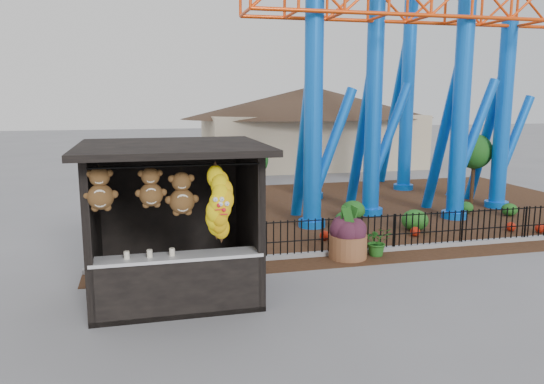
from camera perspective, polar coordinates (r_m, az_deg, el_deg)
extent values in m
plane|color=slate|center=(10.75, 6.67, -11.75)|extent=(120.00, 120.00, 0.00)
cube|color=#331E11|center=(19.31, 9.52, -1.89)|extent=(18.00, 12.00, 0.02)
cube|color=gray|center=(14.98, 17.12, -5.53)|extent=(18.00, 0.18, 0.12)
cube|color=black|center=(11.25, -10.30, -10.55)|extent=(3.20, 2.60, 0.10)
cube|color=black|center=(12.04, -10.90, -2.00)|extent=(3.20, 0.12, 3.00)
cube|color=black|center=(10.86, -18.69, -3.69)|extent=(0.12, 2.60, 3.00)
cube|color=black|center=(11.01, -2.51, -2.95)|extent=(0.12, 2.60, 3.00)
cube|color=black|center=(10.33, -10.74, 4.77)|extent=(3.50, 3.40, 0.12)
cube|color=black|center=(9.67, -19.22, -5.39)|extent=(0.14, 0.14, 3.00)
cube|color=black|center=(9.84, -1.15, -4.54)|extent=(0.14, 0.14, 3.00)
cube|color=black|center=(10.09, -10.00, -9.97)|extent=(3.00, 0.50, 1.10)
cube|color=silver|center=(9.91, -10.10, -6.88)|extent=(3.10, 0.55, 0.06)
cylinder|color=black|center=(9.16, -10.27, 2.79)|extent=(2.90, 0.04, 0.04)
cylinder|color=blue|center=(16.14, 4.47, 8.37)|extent=(0.56, 0.56, 7.00)
cylinder|color=blue|center=(16.59, 4.30, -3.37)|extent=(0.84, 0.84, 0.24)
cylinder|color=blue|center=(18.17, 10.86, 8.90)|extent=(0.56, 0.56, 7.30)
cylinder|color=blue|center=(18.58, 10.50, -2.05)|extent=(0.84, 0.84, 0.24)
cylinder|color=blue|center=(18.33, 19.68, 8.81)|extent=(0.56, 0.56, 7.50)
cylinder|color=blue|center=(18.73, 19.01, -2.34)|extent=(0.84, 0.84, 0.24)
cylinder|color=blue|center=(20.76, 23.59, 7.41)|extent=(0.56, 0.56, 6.60)
cylinder|color=blue|center=(21.11, 22.98, -1.23)|extent=(0.84, 0.84, 0.24)
cylinder|color=blue|center=(20.89, 4.56, 12.21)|extent=(0.56, 0.56, 9.50)
cylinder|color=blue|center=(21.23, 4.38, -0.38)|extent=(0.84, 0.84, 0.24)
cylinder|color=blue|center=(23.61, 14.48, 12.90)|extent=(0.56, 0.56, 10.50)
cylinder|color=blue|center=(23.89, 13.93, 0.53)|extent=(0.84, 0.84, 0.24)
cylinder|color=blue|center=(17.04, 3.47, 5.53)|extent=(0.36, 2.21, 5.85)
cylinder|color=blue|center=(16.72, 6.38, 4.80)|extent=(1.62, 0.32, 3.73)
cylinder|color=blue|center=(19.03, 9.64, 6.23)|extent=(0.36, 2.29, 6.10)
cylinder|color=blue|center=(18.79, 12.32, 5.54)|extent=(1.67, 0.32, 3.88)
cylinder|color=blue|center=(19.12, 18.02, 6.13)|extent=(0.36, 2.34, 6.26)
cylinder|color=blue|center=(19.01, 20.75, 5.38)|extent=(1.71, 0.32, 3.99)
cylinder|color=blue|center=(21.53, 21.98, 5.38)|extent=(0.36, 2.10, 5.53)
cylinder|color=blue|center=(21.48, 24.41, 4.76)|extent=(1.54, 0.32, 3.52)
cylinder|color=brown|center=(13.51, 8.15, -5.82)|extent=(1.14, 1.14, 0.61)
ellipsoid|color=#381625|center=(13.35, 8.22, -3.25)|extent=(0.70, 0.70, 0.64)
imported|color=#1F5E1B|center=(13.80, 11.28, -5.22)|extent=(0.76, 0.69, 0.77)
ellipsoid|color=#1C5318|center=(16.49, 7.88, -2.98)|extent=(0.64, 0.64, 0.52)
ellipsoid|color=#1C5318|center=(16.58, 15.12, -2.95)|extent=(0.80, 0.80, 0.64)
ellipsoid|color=#1C5318|center=(19.59, 20.11, -1.57)|extent=(0.51, 0.51, 0.41)
ellipsoid|color=#1C5318|center=(17.62, 8.71, -1.95)|extent=(0.79, 0.79, 0.63)
ellipsoid|color=#1C5318|center=(19.75, 24.17, -1.74)|extent=(0.53, 0.53, 0.42)
sphere|color=#B01C0B|center=(15.03, 5.67, -4.69)|extent=(0.28, 0.28, 0.28)
sphere|color=#B01C0B|center=(15.95, 15.14, -4.13)|extent=(0.28, 0.28, 0.28)
sphere|color=#B01C0B|center=(17.52, 24.31, -3.42)|extent=(0.28, 0.28, 0.28)
sphere|color=#B01C0B|center=(17.67, 26.87, -3.50)|extent=(0.28, 0.28, 0.28)
cube|color=#BFAD8C|center=(30.94, 4.21, 5.52)|extent=(12.00, 6.00, 3.00)
cone|color=#332319|center=(30.84, 4.27, 9.97)|extent=(15.00, 15.00, 1.80)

